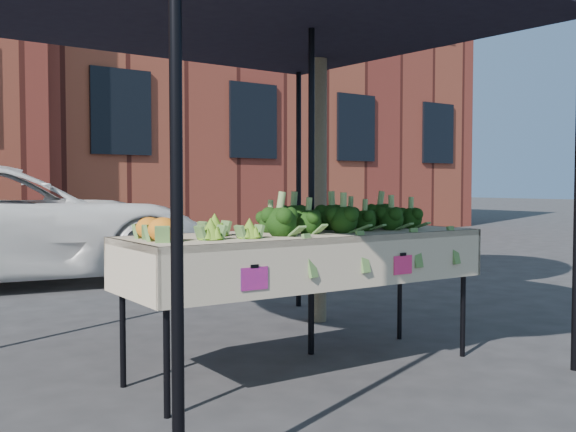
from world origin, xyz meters
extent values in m
plane|color=#272729|center=(0.00, 0.00, 0.00)|extent=(90.00, 90.00, 0.00)
cube|color=#C4B39D|center=(-0.02, -0.13, 0.45)|extent=(2.45, 0.95, 0.90)
cube|color=#F22D8C|center=(-0.66, -0.53, 0.70)|extent=(0.17, 0.01, 0.12)
cube|color=#E62B6B|center=(0.44, -0.53, 0.70)|extent=(0.17, 0.01, 0.12)
ellipsoid|color=black|center=(0.25, -0.10, 1.01)|extent=(1.34, 0.54, 0.23)
ellipsoid|color=#6FA721|center=(-0.69, -0.14, 0.99)|extent=(0.41, 0.45, 0.18)
ellipsoid|color=orange|center=(-1.06, -0.06, 0.98)|extent=(0.21, 0.41, 0.16)
cube|color=maroon|center=(7.00, 12.50, 4.25)|extent=(12.00, 8.00, 8.50)
camera|label=1|loc=(-2.78, -3.51, 1.22)|focal=42.27mm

